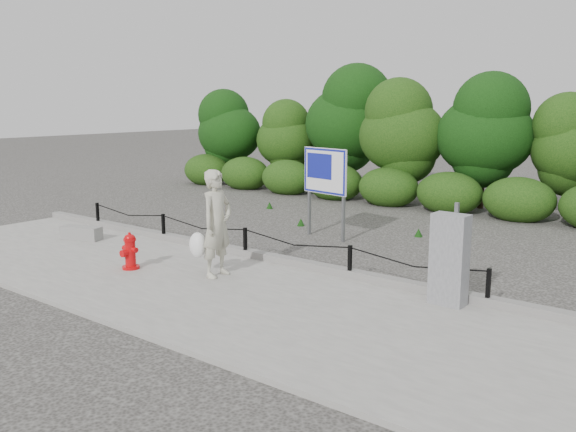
% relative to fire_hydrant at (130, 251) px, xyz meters
% --- Properties ---
extents(ground, '(90.00, 90.00, 0.00)m').
position_rel_fire_hydrant_xyz_m(ground, '(1.10, 2.02, -0.41)').
color(ground, '#2D2B28').
rests_on(ground, ground).
extents(sidewalk, '(14.00, 4.00, 0.08)m').
position_rel_fire_hydrant_xyz_m(sidewalk, '(1.10, 0.02, -0.37)').
color(sidewalk, gray).
rests_on(sidewalk, ground).
extents(curb, '(14.00, 0.22, 0.14)m').
position_rel_fire_hydrant_xyz_m(curb, '(1.10, 2.07, -0.26)').
color(curb, slate).
rests_on(curb, sidewalk).
extents(chain_barrier, '(10.06, 0.06, 0.60)m').
position_rel_fire_hydrant_xyz_m(chain_barrier, '(1.10, 2.02, 0.04)').
color(chain_barrier, black).
rests_on(chain_barrier, sidewalk).
extents(treeline, '(20.04, 3.65, 4.53)m').
position_rel_fire_hydrant_xyz_m(treeline, '(1.98, 10.96, 1.97)').
color(treeline, black).
rests_on(treeline, ground).
extents(fire_hydrant, '(0.37, 0.37, 0.70)m').
position_rel_fire_hydrant_xyz_m(fire_hydrant, '(0.00, 0.00, 0.00)').
color(fire_hydrant, red).
rests_on(fire_hydrant, sidewalk).
extents(pedestrian, '(0.78, 0.74, 1.93)m').
position_rel_fire_hydrant_xyz_m(pedestrian, '(1.61, 0.67, 0.61)').
color(pedestrian, '#B6B29C').
rests_on(pedestrian, sidewalk).
extents(concrete_block, '(1.00, 0.62, 0.30)m').
position_rel_fire_hydrant_xyz_m(concrete_block, '(-2.92, 0.89, -0.18)').
color(concrete_block, gray).
rests_on(concrete_block, sidewalk).
extents(utility_cabinet, '(0.55, 0.39, 1.58)m').
position_rel_fire_hydrant_xyz_m(utility_cabinet, '(5.56, 1.75, 0.38)').
color(utility_cabinet, gray).
rests_on(utility_cabinet, sidewalk).
extents(advertising_sign, '(1.32, 0.32, 2.13)m').
position_rel_fire_hydrant_xyz_m(advertising_sign, '(1.21, 4.70, 1.09)').
color(advertising_sign, slate).
rests_on(advertising_sign, ground).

